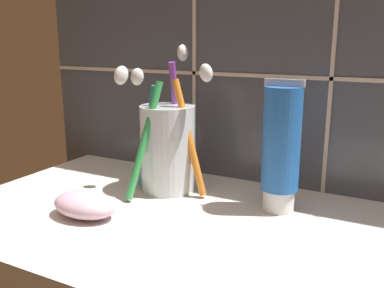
# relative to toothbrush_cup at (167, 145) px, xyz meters

# --- Properties ---
(sink_counter) EXTENTS (0.77, 0.33, 0.02)m
(sink_counter) POSITION_rel_toothbrush_cup_xyz_m (0.17, -0.07, -0.07)
(sink_counter) COLOR silver
(sink_counter) RESTS_ON ground
(tile_wall_backsplash) EXTENTS (0.87, 0.02, 0.45)m
(tile_wall_backsplash) POSITION_rel_toothbrush_cup_xyz_m (0.17, 0.09, 0.14)
(tile_wall_backsplash) COLOR #4C515B
(tile_wall_backsplash) RESTS_ON ground
(toothbrush_cup) EXTENTS (0.12, 0.13, 0.19)m
(toothbrush_cup) POSITION_rel_toothbrush_cup_xyz_m (0.00, 0.00, 0.00)
(toothbrush_cup) COLOR silver
(toothbrush_cup) RESTS_ON sink_counter
(toothpaste_tube) EXTENTS (0.05, 0.04, 0.15)m
(toothpaste_tube) POSITION_rel_toothbrush_cup_xyz_m (0.15, 0.00, 0.02)
(toothpaste_tube) COLOR white
(toothpaste_tube) RESTS_ON sink_counter
(soap_bar) EXTENTS (0.08, 0.05, 0.03)m
(soap_bar) POSITION_rel_toothbrush_cup_xyz_m (-0.04, -0.12, -0.05)
(soap_bar) COLOR #DBB2C6
(soap_bar) RESTS_ON sink_counter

